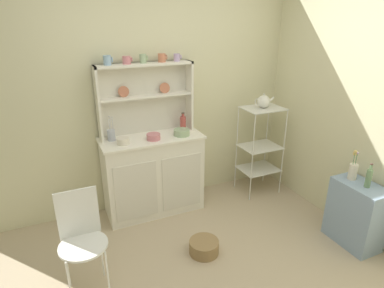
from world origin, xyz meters
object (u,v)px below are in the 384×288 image
side_shelf_blue (356,214)px  cup_sky_0 (107,60)px  hutch_shelf_unit (145,93)px  utensil_jar (111,135)px  jam_bottle (183,123)px  oil_bottle (369,178)px  flower_vase (353,170)px  bakers_rack (260,141)px  hutch_cabinet (153,174)px  porcelain_teapot (263,102)px  wire_chair (81,234)px  floor_basket (204,247)px  bowl_mixing_large (123,141)px

side_shelf_blue → cup_sky_0: 2.74m
hutch_shelf_unit → utensil_jar: bearing=-167.5°
jam_bottle → oil_bottle: size_ratio=0.85×
jam_bottle → hutch_shelf_unit: bearing=168.7°
flower_vase → bakers_rack: bearing=102.6°
hutch_cabinet → porcelain_teapot: porcelain_teapot is taller
bakers_rack → side_shelf_blue: bearing=-78.6°
bakers_rack → wire_chair: size_ratio=1.25×
jam_bottle → utensil_jar: size_ratio=0.77×
floor_basket → cup_sky_0: cup_sky_0 is taller
wire_chair → bowl_mixing_large: 1.03m
cup_sky_0 → wire_chair: bearing=-116.1°
jam_bottle → porcelain_teapot: (0.91, -0.19, 0.19)m
jam_bottle → flower_vase: 1.75m
side_shelf_blue → flower_vase: size_ratio=2.13×
jam_bottle → oil_bottle: bearing=-51.6°
cup_sky_0 → porcelain_teapot: cup_sky_0 is taller
bowl_mixing_large → utensil_jar: 0.17m
bakers_rack → utensil_jar: bearing=173.9°
utensil_jar → oil_bottle: (1.94, -1.45, -0.21)m
porcelain_teapot → flower_vase: bearing=-77.3°
hutch_cabinet → oil_bottle: (1.55, -1.37, 0.27)m
utensil_jar → jam_bottle: bearing=0.6°
utensil_jar → flower_vase: 2.33m
hutch_cabinet → bakers_rack: bakers_rack is taller
hutch_shelf_unit → cup_sky_0: bearing=-173.2°
wire_chair → jam_bottle: jam_bottle is taller
wire_chair → flower_vase: 2.42m
hutch_shelf_unit → oil_bottle: bearing=-44.8°
hutch_cabinet → utensil_jar: size_ratio=4.25×
jam_bottle → utensil_jar: 0.78m
bowl_mixing_large → utensil_jar: size_ratio=0.50×
flower_vase → side_shelf_blue: bearing=-89.9°
porcelain_teapot → utensil_jar: bearing=173.9°
cup_sky_0 → utensil_jar: (-0.04, -0.04, -0.72)m
cup_sky_0 → bowl_mixing_large: 0.78m
bowl_mixing_large → hutch_cabinet: bearing=13.3°
jam_bottle → side_shelf_blue: bearing=-50.6°
hutch_shelf_unit → bowl_mixing_large: bearing=-142.5°
bakers_rack → bowl_mixing_large: 1.63m
floor_basket → utensil_jar: size_ratio=1.09×
bakers_rack → floor_basket: bearing=-145.2°
bowl_mixing_large → side_shelf_blue: bearing=-33.9°
wire_chair → floor_basket: (1.03, -0.01, -0.45)m
hutch_cabinet → bakers_rack: (1.30, -0.10, 0.21)m
jam_bottle → oil_bottle: jam_bottle is taller
bakers_rack → utensil_jar: size_ratio=4.25×
jam_bottle → bakers_rack: bearing=-11.8°
side_shelf_blue → utensil_jar: bearing=144.2°
side_shelf_blue → jam_bottle: jam_bottle is taller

